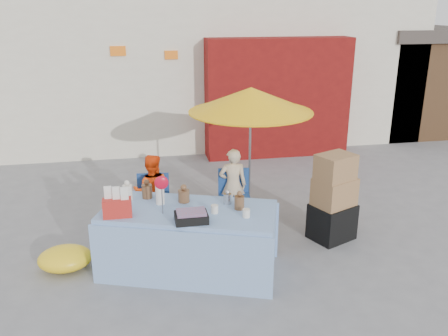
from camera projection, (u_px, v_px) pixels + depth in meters
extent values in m
plane|color=slate|center=(210.00, 250.00, 6.64)|extent=(80.00, 80.00, 0.00)
cube|color=silver|center=(167.00, 45.00, 12.40)|extent=(12.00, 5.00, 4.50)
cube|color=maroon|center=(278.00, 98.00, 10.50)|extent=(3.20, 0.60, 2.60)
cube|color=#4C331E|center=(410.00, 84.00, 12.95)|extent=(2.60, 3.00, 2.40)
cube|color=#3F3833|center=(416.00, 33.00, 12.51)|extent=(2.80, 3.20, 0.30)
cube|color=orange|center=(118.00, 51.00, 9.82)|extent=(0.32, 0.04, 0.20)
cube|color=orange|center=(171.00, 55.00, 10.04)|extent=(0.28, 0.04, 0.18)
cube|color=#84A0D4|center=(189.00, 240.00, 6.03)|extent=(2.35, 1.63, 0.85)
cube|color=#84A0D4|center=(180.00, 261.00, 5.58)|extent=(2.09, 0.77, 0.79)
cube|color=#84A0D4|center=(198.00, 225.00, 6.51)|extent=(2.09, 0.77, 0.79)
cylinder|color=white|center=(128.00, 193.00, 6.15)|extent=(0.16, 0.16, 0.20)
cylinder|color=brown|center=(147.00, 191.00, 6.22)|extent=(0.17, 0.17, 0.18)
cylinder|color=white|center=(160.00, 195.00, 6.02)|extent=(0.14, 0.14, 0.25)
cylinder|color=brown|center=(184.00, 196.00, 6.10)|extent=(0.19, 0.19, 0.16)
cylinder|color=#B2B2B7|center=(227.00, 199.00, 6.04)|extent=(0.13, 0.13, 0.14)
cylinder|color=brown|center=(239.00, 203.00, 5.88)|extent=(0.16, 0.16, 0.17)
cylinder|color=white|center=(215.00, 209.00, 5.78)|extent=(0.12, 0.12, 0.10)
cylinder|color=white|center=(246.00, 213.00, 5.66)|extent=(0.12, 0.12, 0.10)
sphere|color=brown|center=(114.00, 202.00, 5.90)|extent=(0.17, 0.17, 0.17)
ellipsoid|color=red|center=(161.00, 183.00, 5.65)|extent=(0.18, 0.11, 0.17)
cube|color=red|center=(117.00, 208.00, 5.66)|extent=(0.37, 0.26, 0.23)
cube|color=black|center=(191.00, 218.00, 5.55)|extent=(0.45, 0.38, 0.10)
cube|color=navy|center=(154.00, 217.00, 7.14)|extent=(0.53, 0.51, 0.45)
cube|color=navy|center=(153.00, 186.00, 7.21)|extent=(0.48, 0.09, 0.40)
cube|color=navy|center=(235.00, 211.00, 7.36)|extent=(0.53, 0.51, 0.45)
cube|color=navy|center=(233.00, 180.00, 7.43)|extent=(0.48, 0.09, 0.40)
imported|color=#FF450D|center=(152.00, 192.00, 7.16)|extent=(0.61, 0.50, 1.17)
imported|color=beige|center=(233.00, 185.00, 7.38)|extent=(0.46, 0.33, 1.19)
cylinder|color=gray|center=(250.00, 157.00, 7.44)|extent=(0.04, 0.04, 2.00)
cone|color=#FCB50C|center=(251.00, 100.00, 7.15)|extent=(1.90, 1.90, 0.38)
cylinder|color=#FCB50C|center=(251.00, 112.00, 7.20)|extent=(1.90, 1.90, 0.02)
cube|color=black|center=(332.00, 221.00, 6.91)|extent=(0.73, 0.67, 0.53)
cube|color=#9D7647|center=(334.00, 192.00, 6.76)|extent=(0.68, 0.61, 0.40)
cube|color=#9D7647|center=(336.00, 167.00, 6.61)|extent=(0.62, 0.56, 0.36)
ellipsoid|color=yellow|center=(65.00, 258.00, 6.12)|extent=(0.75, 0.63, 0.31)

